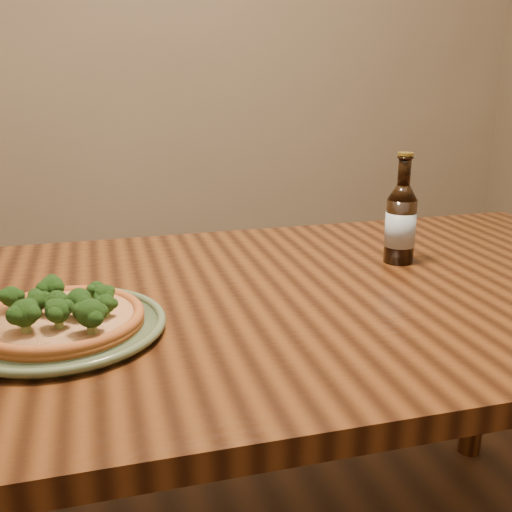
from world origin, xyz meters
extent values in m
cube|color=gray|center=(0.00, 2.25, 1.35)|extent=(4.00, 0.04, 2.70)
cube|color=#4F2810|center=(0.00, 0.10, 0.73)|extent=(1.60, 0.90, 0.04)
cylinder|color=#4F2810|center=(0.73, 0.48, 0.35)|extent=(0.07, 0.07, 0.71)
cylinder|color=#546545|center=(-0.41, 0.01, 0.76)|extent=(0.30, 0.30, 0.01)
torus|color=#546545|center=(-0.41, 0.01, 0.76)|extent=(0.33, 0.33, 0.01)
torus|color=#546545|center=(-0.41, 0.01, 0.76)|extent=(0.26, 0.26, 0.01)
cylinder|color=#A55625|center=(-0.41, 0.01, 0.77)|extent=(0.26, 0.26, 0.01)
torus|color=#A55625|center=(-0.41, 0.01, 0.78)|extent=(0.26, 0.26, 0.02)
cylinder|color=#DEC787|center=(-0.41, 0.01, 0.78)|extent=(0.23, 0.23, 0.01)
sphere|color=#29541A|center=(-0.45, -0.04, 0.81)|extent=(0.06, 0.06, 0.04)
sphere|color=#29541A|center=(-0.41, 0.02, 0.80)|extent=(0.04, 0.04, 0.03)
sphere|color=#29541A|center=(-0.48, 0.06, 0.80)|extent=(0.04, 0.04, 0.03)
sphere|color=#29541A|center=(-0.36, -0.07, 0.81)|extent=(0.06, 0.06, 0.04)
sphere|color=#29541A|center=(-0.35, 0.05, 0.80)|extent=(0.04, 0.04, 0.03)
sphere|color=#29541A|center=(-0.38, 0.00, 0.81)|extent=(0.05, 0.05, 0.04)
sphere|color=#29541A|center=(-0.42, 0.07, 0.81)|extent=(0.05, 0.05, 0.04)
sphere|color=#29541A|center=(-0.44, 0.03, 0.80)|extent=(0.05, 0.05, 0.03)
sphere|color=#29541A|center=(-0.41, -0.03, 0.81)|extent=(0.05, 0.05, 0.04)
sphere|color=#29541A|center=(-0.34, -0.01, 0.80)|extent=(0.04, 0.04, 0.03)
sphere|color=#29541A|center=(-0.34, 0.03, 0.80)|extent=(0.04, 0.04, 0.03)
cylinder|color=black|center=(0.28, 0.20, 0.82)|extent=(0.06, 0.06, 0.14)
cone|color=black|center=(0.28, 0.20, 0.90)|extent=(0.06, 0.06, 0.03)
cylinder|color=black|center=(0.28, 0.20, 0.95)|extent=(0.03, 0.03, 0.06)
torus|color=black|center=(0.28, 0.20, 0.97)|extent=(0.03, 0.03, 0.01)
cylinder|color=#A58C33|center=(0.28, 0.20, 0.98)|extent=(0.03, 0.03, 0.01)
cylinder|color=#A7B8C9|center=(0.28, 0.20, 0.82)|extent=(0.06, 0.06, 0.07)
camera|label=1|loc=(-0.34, -0.90, 1.15)|focal=42.00mm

